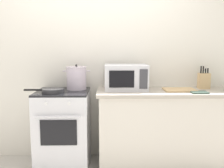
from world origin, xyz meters
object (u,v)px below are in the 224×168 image
stock_pot (76,78)px  cutting_board (179,90)px  oven_mitt (199,92)px  knife_block (204,81)px  frying_pan (53,91)px  microwave (126,77)px  stove (64,129)px

stock_pot → cutting_board: stock_pot is taller
cutting_board → stock_pot: bearing=174.3°
stock_pot → oven_mitt: bearing=-11.5°
knife_block → oven_mitt: knife_block is taller
knife_block → cutting_board: bearing=-157.3°
frying_pan → knife_block: (1.78, 0.27, 0.07)m
microwave → knife_block: 0.96m
stock_pot → cutting_board: 1.23m
microwave → cutting_board: size_ratio=1.39×
microwave → cutting_board: (0.62, -0.08, -0.14)m
knife_block → oven_mitt: 0.35m
stock_pot → frying_pan: (-0.24, -0.25, -0.11)m
stock_pot → frying_pan: bearing=-132.9°
stock_pot → microwave: 0.59m
microwave → cutting_board: microwave is taller
microwave → cutting_board: 0.64m
frying_pan → microwave: (0.83, 0.21, 0.12)m
cutting_board → microwave: bearing=172.8°
frying_pan → knife_block: size_ratio=1.60×
stove → microwave: 0.96m
stove → stock_pot: (0.15, 0.12, 0.60)m
knife_block → stove: bearing=-175.3°
stove → knife_block: (1.70, 0.14, 0.56)m
knife_block → microwave: bearing=-176.3°
stove → oven_mitt: 1.62m
oven_mitt → cutting_board: bearing=137.8°
stove → cutting_board: size_ratio=2.56×
knife_block → oven_mitt: bearing=-117.9°
frying_pan → microwave: microwave is taller
cutting_board → knife_block: 0.37m
stock_pot → knife_block: (1.55, 0.02, -0.04)m
stock_pot → microwave: bearing=-4.2°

